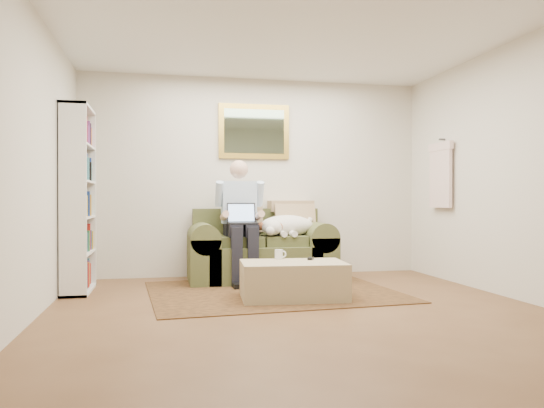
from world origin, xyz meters
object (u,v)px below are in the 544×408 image
object	(u,v)px
sleeping_dog	(287,226)
ottoman	(293,280)
seated_man	(241,221)
bookshelf	(78,200)
sofa	(260,256)
laptop	(242,218)
coffee_mug	(279,254)

from	to	relation	value
sleeping_dog	ottoman	world-z (taller)	sleeping_dog
seated_man	bookshelf	bearing A→B (deg)	-171.93
sofa	laptop	bearing A→B (deg)	-138.98
sofa	seated_man	bearing A→B (deg)	-148.55
bookshelf	ottoman	bearing A→B (deg)	-22.12
laptop	sleeping_dog	size ratio (longest dim) A/B	0.47
seated_man	laptop	bearing A→B (deg)	-90.00
seated_man	ottoman	world-z (taller)	seated_man
coffee_mug	laptop	bearing A→B (deg)	108.72
seated_man	coffee_mug	distance (m)	0.96
sofa	laptop	size ratio (longest dim) A/B	5.15
ottoman	coffee_mug	bearing A→B (deg)	107.43
seated_man	coffee_mug	bearing A→B (deg)	-72.67
sleeping_dog	coffee_mug	world-z (taller)	sleeping_dog
sleeping_dog	ottoman	bearing A→B (deg)	-100.47
seated_man	coffee_mug	world-z (taller)	seated_man
seated_man	sleeping_dog	distance (m)	0.59
ottoman	bookshelf	size ratio (longest dim) A/B	0.51
ottoman	sofa	bearing A→B (deg)	94.04
seated_man	bookshelf	size ratio (longest dim) A/B	0.74
sofa	coffee_mug	world-z (taller)	sofa
laptop	coffee_mug	world-z (taller)	laptop
sofa	coffee_mug	xyz separation A→B (m)	(0.01, -1.03, 0.12)
sofa	coffee_mug	bearing A→B (deg)	-89.69
sofa	bookshelf	distance (m)	2.24
seated_man	ottoman	size ratio (longest dim) A/B	1.44
seated_man	ottoman	bearing A→B (deg)	-72.65
laptop	bookshelf	bearing A→B (deg)	-174.06
sleeping_dog	ottoman	distance (m)	1.33
ottoman	coffee_mug	size ratio (longest dim) A/B	10.30
sofa	bookshelf	size ratio (longest dim) A/B	0.88
seated_man	bookshelf	xyz separation A→B (m)	(-1.82, -0.26, 0.26)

